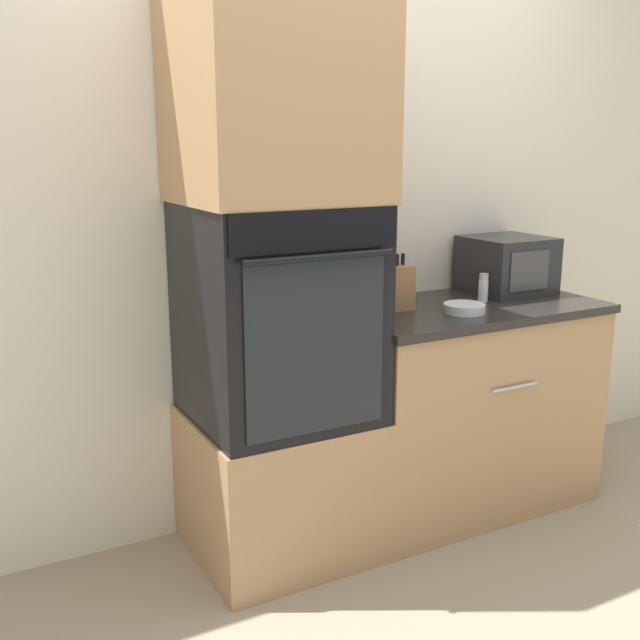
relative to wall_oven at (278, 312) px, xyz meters
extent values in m
plane|color=gray|center=(0.32, -0.30, -0.94)|extent=(12.00, 12.00, 0.00)
cube|color=beige|center=(0.32, 0.33, 0.31)|extent=(8.00, 0.05, 2.50)
cube|color=#A87F56|center=(0.00, 0.00, -0.67)|extent=(0.65, 0.60, 0.55)
cube|color=black|center=(0.00, 0.00, 0.00)|extent=(0.62, 0.59, 0.79)
cube|color=black|center=(0.00, -0.30, 0.33)|extent=(0.60, 0.01, 0.13)
cube|color=orange|center=(0.00, -0.30, 0.33)|extent=(0.09, 0.00, 0.03)
cube|color=black|center=(0.00, -0.30, -0.06)|extent=(0.51, 0.01, 0.59)
cylinder|color=black|center=(0.00, -0.33, 0.24)|extent=(0.53, 0.02, 0.02)
cube|color=#A87F56|center=(0.00, 0.00, 0.78)|extent=(0.65, 0.60, 0.77)
cube|color=#A87F56|center=(0.87, 0.00, -0.52)|extent=(1.10, 0.60, 0.85)
cube|color=black|center=(0.87, 0.00, -0.08)|extent=(1.12, 0.63, 0.03)
cylinder|color=#B7B7BC|center=(0.87, -0.31, -0.33)|extent=(0.22, 0.01, 0.01)
cube|color=#232326|center=(1.18, 0.12, 0.06)|extent=(0.34, 0.33, 0.25)
cube|color=#3D3D3F|center=(1.16, -0.05, 0.06)|extent=(0.21, 0.01, 0.17)
cube|color=olive|center=(0.56, 0.07, 0.03)|extent=(0.11, 0.11, 0.18)
cylinder|color=black|center=(0.53, 0.07, 0.14)|extent=(0.02, 0.02, 0.04)
cylinder|color=black|center=(0.56, 0.07, 0.14)|extent=(0.02, 0.02, 0.04)
cylinder|color=black|center=(0.59, 0.07, 0.14)|extent=(0.02, 0.02, 0.04)
cylinder|color=silver|center=(0.76, -0.12, -0.04)|extent=(0.16, 0.16, 0.04)
cylinder|color=silver|center=(0.62, 0.16, -0.03)|extent=(0.04, 0.04, 0.06)
cylinder|color=red|center=(0.62, 0.16, 0.01)|extent=(0.04, 0.04, 0.02)
cylinder|color=silver|center=(0.57, 0.24, -0.03)|extent=(0.05, 0.05, 0.06)
cylinder|color=red|center=(0.57, 0.24, 0.01)|extent=(0.05, 0.05, 0.02)
cylinder|color=silver|center=(0.96, 0.01, -0.01)|extent=(0.04, 0.04, 0.09)
cylinder|color=#B7B7BC|center=(0.96, 0.01, 0.05)|extent=(0.04, 0.04, 0.03)
cylinder|color=silver|center=(0.38, 0.09, -0.02)|extent=(0.04, 0.04, 0.08)
cylinder|color=gold|center=(0.38, 0.09, 0.03)|extent=(0.04, 0.04, 0.02)
camera|label=1|loc=(-1.12, -2.38, 0.60)|focal=42.00mm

